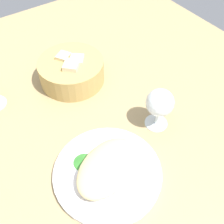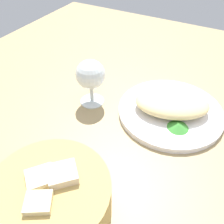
% 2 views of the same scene
% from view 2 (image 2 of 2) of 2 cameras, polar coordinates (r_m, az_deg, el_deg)
% --- Properties ---
extents(ground_plane, '(1.40, 1.40, 0.02)m').
position_cam_2_polar(ground_plane, '(0.55, 8.98, -8.65)').
color(ground_plane, tan).
extents(plate, '(0.25, 0.25, 0.01)m').
position_cam_2_polar(plate, '(0.62, 13.12, 0.15)').
color(plate, white).
rests_on(plate, ground_plane).
extents(omelette, '(0.20, 0.17, 0.04)m').
position_cam_2_polar(omelette, '(0.61, 13.51, 2.10)').
color(omelette, '#E6CE8A').
rests_on(omelette, plate).
extents(lettuce_garnish, '(0.05, 0.05, 0.01)m').
position_cam_2_polar(lettuce_garnish, '(0.57, 15.05, -3.02)').
color(lettuce_garnish, '#3B8D33').
rests_on(lettuce_garnish, plate).
extents(bread_basket, '(0.20, 0.20, 0.09)m').
position_cam_2_polar(bread_basket, '(0.44, -13.81, -18.75)').
color(bread_basket, tan).
rests_on(bread_basket, ground_plane).
extents(wine_glass_near, '(0.07, 0.07, 0.12)m').
position_cam_2_polar(wine_glass_near, '(0.60, -4.97, 8.23)').
color(wine_glass_near, silver).
rests_on(wine_glass_near, ground_plane).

